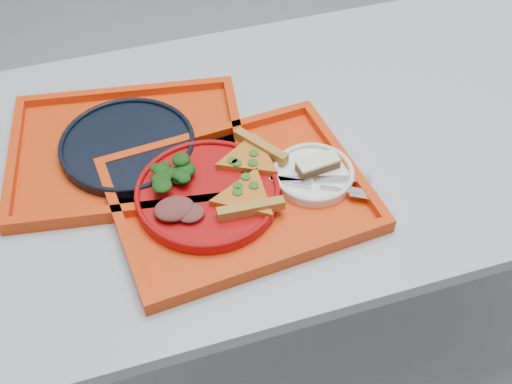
{
  "coord_description": "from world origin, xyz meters",
  "views": [
    {
      "loc": [
        -0.51,
        -0.88,
        1.63
      ],
      "look_at": [
        -0.27,
        -0.15,
        0.78
      ],
      "focal_mm": 45.0,
      "sensor_mm": 36.0,
      "label": 1
    }
  ],
  "objects_px": {
    "dessert_bar": "(318,165)",
    "dinner_plate": "(208,195)",
    "tray_main": "(239,197)",
    "tray_far": "(129,151)",
    "navy_plate": "(128,146)"
  },
  "relations": [
    {
      "from": "tray_far",
      "to": "tray_main",
      "type": "bearing_deg",
      "value": -37.88
    },
    {
      "from": "tray_far",
      "to": "dinner_plate",
      "type": "xyz_separation_m",
      "value": [
        0.12,
        -0.17,
        0.02
      ]
    },
    {
      "from": "tray_main",
      "to": "dessert_bar",
      "type": "relative_size",
      "value": 5.46
    },
    {
      "from": "tray_far",
      "to": "dinner_plate",
      "type": "distance_m",
      "value": 0.21
    },
    {
      "from": "tray_far",
      "to": "navy_plate",
      "type": "bearing_deg",
      "value": 0.0
    },
    {
      "from": "tray_main",
      "to": "navy_plate",
      "type": "distance_m",
      "value": 0.25
    },
    {
      "from": "dinner_plate",
      "to": "dessert_bar",
      "type": "bearing_deg",
      "value": -0.76
    },
    {
      "from": "tray_main",
      "to": "dessert_bar",
      "type": "height_order",
      "value": "dessert_bar"
    },
    {
      "from": "tray_far",
      "to": "dessert_bar",
      "type": "relative_size",
      "value": 5.46
    },
    {
      "from": "navy_plate",
      "to": "tray_main",
      "type": "bearing_deg",
      "value": -46.59
    },
    {
      "from": "tray_main",
      "to": "tray_far",
      "type": "xyz_separation_m",
      "value": [
        -0.17,
        0.18,
        0.0
      ]
    },
    {
      "from": "tray_far",
      "to": "dinner_plate",
      "type": "height_order",
      "value": "dinner_plate"
    },
    {
      "from": "dessert_bar",
      "to": "dinner_plate",
      "type": "bearing_deg",
      "value": 172.41
    },
    {
      "from": "navy_plate",
      "to": "dinner_plate",
      "type": "bearing_deg",
      "value": -55.82
    },
    {
      "from": "dinner_plate",
      "to": "dessert_bar",
      "type": "relative_size",
      "value": 3.15
    }
  ]
}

